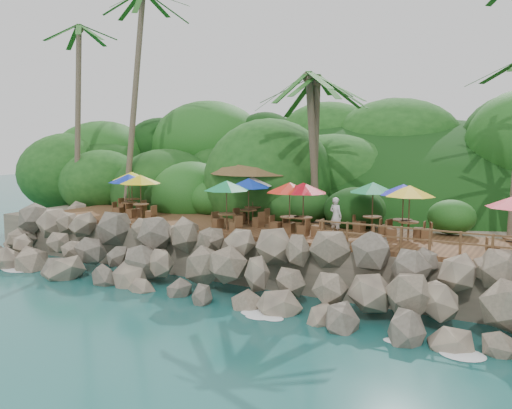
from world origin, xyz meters
The scene contains 12 objects.
ground centered at (0.00, 0.00, 0.00)m, with size 140.00×140.00×0.00m, color #19514F.
land_base centered at (0.00, 16.00, 1.05)m, with size 32.00×25.20×2.10m, color gray.
jungle_hill centered at (0.00, 23.50, 0.00)m, with size 44.80×28.00×15.40m, color #143811.
seawall centered at (0.00, 2.00, 1.15)m, with size 29.00×4.00×2.30m, color gray, non-canonical shape.
terrace centered at (0.00, 6.00, 2.20)m, with size 26.00×5.00×0.20m, color brown.
jungle_foliage centered at (0.00, 15.00, 0.00)m, with size 44.00×16.00×12.00m, color #143811, non-canonical shape.
foam_line centered at (0.00, 0.30, 0.03)m, with size 25.20×0.80×0.06m.
palms centered at (0.31, 8.66, 12.22)m, with size 32.91×6.43×14.69m.
palapa centered at (-1.75, 9.10, 5.79)m, with size 5.22×5.22×4.60m.
dining_clusters centered at (1.00, 5.79, 4.28)m, with size 22.75×4.99×2.38m.
railing centered at (8.38, 3.65, 2.91)m, with size 8.30×0.10×1.00m.
waiter centered at (4.28, 5.80, 3.17)m, with size 0.63×0.41×1.73m, color silver.
Camera 1 is at (13.31, -17.36, 6.84)m, focal length 38.46 mm.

